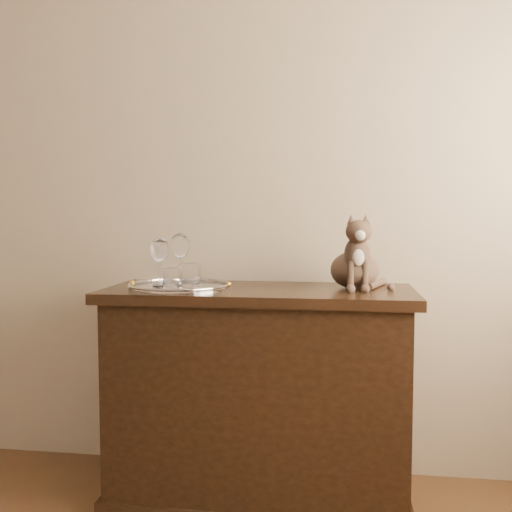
{
  "coord_description": "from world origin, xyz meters",
  "views": [
    {
      "loc": [
        0.9,
        -0.25,
        1.13
      ],
      "look_at": [
        0.59,
        1.95,
        0.98
      ],
      "focal_mm": 40.0,
      "sensor_mm": 36.0,
      "label": 1
    }
  ],
  "objects_px": {
    "wine_glass_c": "(160,262)",
    "tumbler_b": "(172,279)",
    "wine_glass_a": "(159,263)",
    "cat": "(355,251)",
    "tumbler_a": "(190,275)",
    "tray": "(180,287)",
    "wine_glass_d": "(180,259)",
    "sideboard": "(259,395)"
  },
  "relations": [
    {
      "from": "wine_glass_c",
      "to": "tumbler_b",
      "type": "xyz_separation_m",
      "value": [
        0.07,
        -0.08,
        -0.06
      ]
    },
    {
      "from": "wine_glass_a",
      "to": "tumbler_b",
      "type": "bearing_deg",
      "value": -57.95
    },
    {
      "from": "tumbler_b",
      "to": "wine_glass_a",
      "type": "bearing_deg",
      "value": 122.05
    },
    {
      "from": "wine_glass_a",
      "to": "cat",
      "type": "relative_size",
      "value": 0.58
    },
    {
      "from": "tumbler_a",
      "to": "cat",
      "type": "relative_size",
      "value": 0.33
    },
    {
      "from": "wine_glass_a",
      "to": "tumbler_b",
      "type": "distance_m",
      "value": 0.2
    },
    {
      "from": "tray",
      "to": "tumbler_a",
      "type": "height_order",
      "value": "tumbler_a"
    },
    {
      "from": "tray",
      "to": "wine_glass_c",
      "type": "distance_m",
      "value": 0.13
    },
    {
      "from": "tray",
      "to": "tumbler_b",
      "type": "height_order",
      "value": "tumbler_b"
    },
    {
      "from": "wine_glass_c",
      "to": "cat",
      "type": "relative_size",
      "value": 0.66
    },
    {
      "from": "wine_glass_c",
      "to": "tumbler_a",
      "type": "bearing_deg",
      "value": -3.75
    },
    {
      "from": "wine_glass_d",
      "to": "tumbler_b",
      "type": "bearing_deg",
      "value": -85.84
    },
    {
      "from": "wine_glass_a",
      "to": "wine_glass_d",
      "type": "xyz_separation_m",
      "value": [
        0.09,
        -0.02,
        0.02
      ]
    },
    {
      "from": "sideboard",
      "to": "tray",
      "type": "relative_size",
      "value": 3.0
    },
    {
      "from": "sideboard",
      "to": "wine_glass_a",
      "type": "bearing_deg",
      "value": 176.08
    },
    {
      "from": "tray",
      "to": "wine_glass_c",
      "type": "xyz_separation_m",
      "value": [
        -0.07,
        -0.03,
        0.1
      ]
    },
    {
      "from": "tray",
      "to": "wine_glass_a",
      "type": "bearing_deg",
      "value": 150.39
    },
    {
      "from": "sideboard",
      "to": "cat",
      "type": "xyz_separation_m",
      "value": [
        0.37,
        0.06,
        0.57
      ]
    },
    {
      "from": "wine_glass_a",
      "to": "tumbler_a",
      "type": "relative_size",
      "value": 1.77
    },
    {
      "from": "tray",
      "to": "tumbler_a",
      "type": "bearing_deg",
      "value": -36.34
    },
    {
      "from": "wine_glass_d",
      "to": "tumbler_a",
      "type": "xyz_separation_m",
      "value": [
        0.06,
        -0.07,
        -0.06
      ]
    },
    {
      "from": "wine_glass_a",
      "to": "wine_glass_c",
      "type": "height_order",
      "value": "wine_glass_c"
    },
    {
      "from": "wine_glass_d",
      "to": "tumbler_b",
      "type": "xyz_separation_m",
      "value": [
        0.01,
        -0.15,
        -0.06
      ]
    },
    {
      "from": "wine_glass_c",
      "to": "tumbler_b",
      "type": "distance_m",
      "value": 0.12
    },
    {
      "from": "tumbler_a",
      "to": "wine_glass_d",
      "type": "bearing_deg",
      "value": 128.36
    },
    {
      "from": "tumbler_a",
      "to": "cat",
      "type": "height_order",
      "value": "cat"
    },
    {
      "from": "sideboard",
      "to": "tray",
      "type": "bearing_deg",
      "value": -174.45
    },
    {
      "from": "tumbler_b",
      "to": "cat",
      "type": "relative_size",
      "value": 0.28
    },
    {
      "from": "tray",
      "to": "wine_glass_d",
      "type": "distance_m",
      "value": 0.11
    },
    {
      "from": "wine_glass_c",
      "to": "tumbler_b",
      "type": "relative_size",
      "value": 2.37
    },
    {
      "from": "cat",
      "to": "tray",
      "type": "bearing_deg",
      "value": -178.29
    },
    {
      "from": "tray",
      "to": "wine_glass_a",
      "type": "relative_size",
      "value": 2.37
    },
    {
      "from": "wine_glass_a",
      "to": "wine_glass_c",
      "type": "relative_size",
      "value": 0.88
    },
    {
      "from": "sideboard",
      "to": "tumbler_b",
      "type": "bearing_deg",
      "value": -155.37
    },
    {
      "from": "sideboard",
      "to": "wine_glass_c",
      "type": "xyz_separation_m",
      "value": [
        -0.38,
        -0.06,
        0.53
      ]
    },
    {
      "from": "wine_glass_d",
      "to": "tray",
      "type": "bearing_deg",
      "value": -77.95
    },
    {
      "from": "wine_glass_c",
      "to": "wine_glass_d",
      "type": "relative_size",
      "value": 0.93
    },
    {
      "from": "wine_glass_d",
      "to": "tumbler_b",
      "type": "distance_m",
      "value": 0.16
    },
    {
      "from": "tray",
      "to": "wine_glass_d",
      "type": "xyz_separation_m",
      "value": [
        -0.01,
        0.04,
        0.11
      ]
    },
    {
      "from": "sideboard",
      "to": "cat",
      "type": "bearing_deg",
      "value": 8.73
    },
    {
      "from": "tumbler_a",
      "to": "tumbler_b",
      "type": "height_order",
      "value": "tumbler_a"
    },
    {
      "from": "sideboard",
      "to": "tumbler_b",
      "type": "relative_size",
      "value": 14.84
    }
  ]
}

